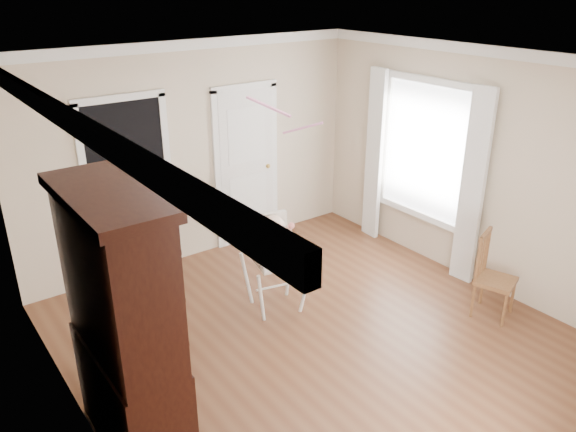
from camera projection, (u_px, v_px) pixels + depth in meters
floor at (324, 342)px, 5.58m from camera, size 5.00×5.00×0.00m
ceiling at (333, 64)px, 4.51m from camera, size 5.00×5.00×0.00m
wall_back at (197, 153)px, 6.89m from camera, size 4.50×0.00×4.50m
wall_left at (76, 296)px, 3.82m from camera, size 0.00×5.00×5.00m
wall_right at (482, 171)px, 6.28m from camera, size 0.00×5.00×5.00m
crown_molding at (333, 72)px, 4.54m from camera, size 4.50×5.00×0.12m
doorway at (129, 187)px, 6.48m from camera, size 1.06×0.05×2.22m
closet_door at (247, 168)px, 7.39m from camera, size 0.96×0.09×2.13m
window_right at (422, 160)px, 6.85m from camera, size 0.13×1.84×2.30m
high_chair at (275, 253)px, 5.91m from camera, size 0.76×0.88×1.08m
baby at (274, 238)px, 5.87m from camera, size 0.31×0.28×0.50m
cake at (286, 251)px, 5.63m from camera, size 0.29×0.29×0.13m
sippy_cup at (255, 249)px, 5.63m from camera, size 0.08×0.08×0.19m
china_cabinet at (125, 328)px, 4.00m from camera, size 0.55×1.24×2.10m
dining_chair at (493, 278)px, 5.89m from camera, size 0.48×0.48×0.93m
streamer at (268, 107)px, 5.23m from camera, size 0.21×0.46×0.15m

